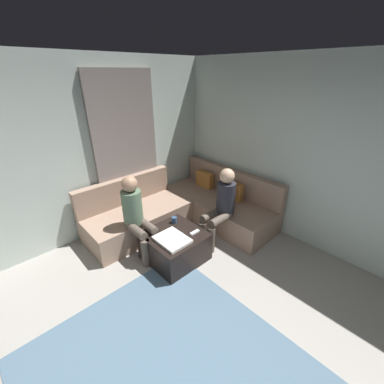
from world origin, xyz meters
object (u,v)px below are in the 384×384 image
(sectional_couch, at_px, (185,209))
(game_remote, at_px, (195,232))
(ottoman, at_px, (175,246))
(coffee_mug, at_px, (174,220))
(person_on_couch_back, at_px, (221,204))
(person_on_couch_side, at_px, (136,214))

(sectional_couch, distance_m, game_remote, 0.95)
(ottoman, relative_size, coffee_mug, 8.00)
(ottoman, distance_m, coffee_mug, 0.38)
(person_on_couch_back, bearing_deg, coffee_mug, 57.84)
(person_on_couch_back, bearing_deg, ottoman, 78.39)
(coffee_mug, xyz_separation_m, person_on_couch_side, (-0.24, -0.48, 0.19))
(ottoman, distance_m, person_on_couch_side, 0.71)
(ottoman, xyz_separation_m, person_on_couch_side, (-0.46, -0.30, 0.45))
(sectional_couch, bearing_deg, ottoman, -50.27)
(game_remote, relative_size, person_on_couch_back, 0.12)
(ottoman, height_order, game_remote, game_remote)
(coffee_mug, distance_m, game_remote, 0.40)
(ottoman, bearing_deg, person_on_couch_side, -147.23)
(coffee_mug, xyz_separation_m, game_remote, (0.40, 0.04, -0.04))
(sectional_couch, height_order, ottoman, sectional_couch)
(ottoman, distance_m, game_remote, 0.36)
(ottoman, xyz_separation_m, person_on_couch_back, (0.16, 0.79, 0.45))
(person_on_couch_side, bearing_deg, person_on_couch_back, 150.13)
(person_on_couch_side, bearing_deg, game_remote, 128.88)
(sectional_couch, height_order, coffee_mug, sectional_couch)
(sectional_couch, xyz_separation_m, person_on_couch_back, (0.77, 0.06, 0.38))
(ottoman, bearing_deg, person_on_couch_back, 78.39)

